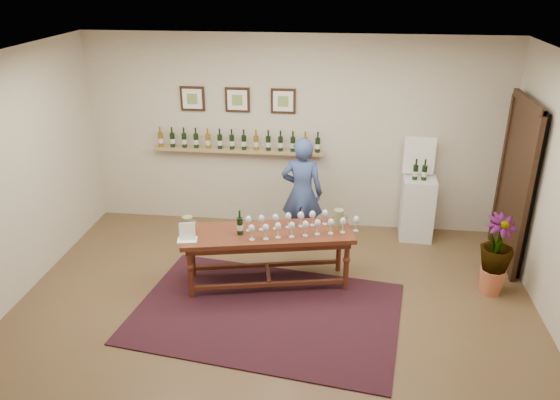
# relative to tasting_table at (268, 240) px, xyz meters

# --- Properties ---
(ground) EXTENTS (6.00, 6.00, 0.00)m
(ground) POSITION_rel_tasting_table_xyz_m (0.14, -0.72, -0.61)
(ground) COLOR brown
(ground) RESTS_ON ground
(room_shell) EXTENTS (6.00, 6.00, 6.00)m
(room_shell) POSITION_rel_tasting_table_xyz_m (2.25, 1.14, 0.51)
(room_shell) COLOR beige
(room_shell) RESTS_ON ground
(rug) EXTENTS (3.19, 2.36, 0.02)m
(rug) POSITION_rel_tasting_table_xyz_m (0.07, -0.63, -0.60)
(rug) COLOR #4F160E
(rug) RESTS_ON ground
(tasting_table) EXTENTS (2.12, 1.05, 0.72)m
(tasting_table) POSITION_rel_tasting_table_xyz_m (0.00, 0.00, 0.00)
(tasting_table) COLOR #411D10
(tasting_table) RESTS_ON ground
(table_glasses) EXTENTS (1.48, 0.75, 0.20)m
(table_glasses) POSITION_rel_tasting_table_xyz_m (0.33, 0.04, 0.21)
(table_glasses) COLOR silver
(table_glasses) RESTS_ON tasting_table
(table_bottles) EXTENTS (0.31, 0.21, 0.31)m
(table_bottles) POSITION_rel_tasting_table_xyz_m (-0.32, -0.06, 0.27)
(table_bottles) COLOR black
(table_bottles) RESTS_ON tasting_table
(pitcher_left) EXTENTS (0.17, 0.17, 0.22)m
(pitcher_left) POSITION_rel_tasting_table_xyz_m (-0.92, -0.16, 0.22)
(pitcher_left) COLOR olive
(pitcher_left) RESTS_ON tasting_table
(pitcher_right) EXTENTS (0.15, 0.15, 0.22)m
(pitcher_right) POSITION_rel_tasting_table_xyz_m (0.83, 0.24, 0.22)
(pitcher_right) COLOR olive
(pitcher_right) RESTS_ON tasting_table
(menu_card) EXTENTS (0.25, 0.20, 0.20)m
(menu_card) POSITION_rel_tasting_table_xyz_m (-0.89, -0.30, 0.21)
(menu_card) COLOR white
(menu_card) RESTS_ON tasting_table
(display_pedestal) EXTENTS (0.47, 0.47, 0.90)m
(display_pedestal) POSITION_rel_tasting_table_xyz_m (1.94, 1.50, -0.16)
(display_pedestal) COLOR silver
(display_pedestal) RESTS_ON ground
(pedestal_bottles) EXTENTS (0.32, 0.10, 0.32)m
(pedestal_bottles) POSITION_rel_tasting_table_xyz_m (1.91, 1.45, 0.45)
(pedestal_bottles) COLOR black
(pedestal_bottles) RESTS_ON display_pedestal
(info_sign) EXTENTS (0.43, 0.04, 0.59)m
(info_sign) POSITION_rel_tasting_table_xyz_m (1.91, 1.62, 0.59)
(info_sign) COLOR white
(info_sign) RESTS_ON display_pedestal
(potted_plant) EXTENTS (0.60, 0.60, 0.87)m
(potted_plant) POSITION_rel_tasting_table_xyz_m (2.68, 0.12, -0.10)
(potted_plant) COLOR #B95F3D
(potted_plant) RESTS_ON ground
(person) EXTENTS (0.59, 0.41, 1.56)m
(person) POSITION_rel_tasting_table_xyz_m (0.32, 1.09, 0.17)
(person) COLOR #364980
(person) RESTS_ON ground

